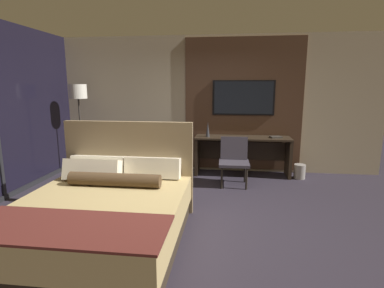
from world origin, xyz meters
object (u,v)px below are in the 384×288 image
at_px(desk_chair, 234,157).
at_px(waste_bin, 300,171).
at_px(floor_lamp, 78,99).
at_px(bed, 103,214).
at_px(tv, 243,98).
at_px(book, 276,137).
at_px(vase_tall, 208,129).
at_px(desk, 242,149).

height_order(desk_chair, waste_bin, desk_chair).
relative_size(desk_chair, floor_lamp, 0.47).
xyz_separation_m(bed, waste_bin, (2.81, 2.79, -0.20)).
relative_size(tv, waste_bin, 4.47).
bearing_deg(waste_bin, tv, 161.59).
relative_size(bed, waste_bin, 7.50).
bearing_deg(waste_bin, book, 168.37).
distance_m(bed, tv, 3.79).
bearing_deg(desk_chair, vase_tall, 133.44).
height_order(tv, floor_lamp, tv).
distance_m(tv, book, 1.03).
bearing_deg(waste_bin, bed, -135.25).
relative_size(bed, desk, 1.11).
xyz_separation_m(desk_chair, book, (0.82, 0.58, 0.30)).
relative_size(desk, floor_lamp, 1.04).
height_order(vase_tall, waste_bin, vase_tall).
relative_size(desk, tv, 1.51).
bearing_deg(bed, desk, 60.06).
relative_size(desk_chair, waste_bin, 3.08).
relative_size(bed, floor_lamp, 1.15).
xyz_separation_m(desk, book, (0.64, -0.06, 0.27)).
bearing_deg(bed, floor_lamp, 121.07).
bearing_deg(book, waste_bin, -11.63).
xyz_separation_m(desk, floor_lamp, (-3.26, -0.35, 1.00)).
height_order(book, waste_bin, book).
height_order(desk_chair, floor_lamp, floor_lamp).
bearing_deg(floor_lamp, desk_chair, -5.43).
distance_m(tv, waste_bin, 1.84).
height_order(floor_lamp, waste_bin, floor_lamp).
bearing_deg(desk, bed, -119.94).
xyz_separation_m(tv, book, (0.64, -0.27, -0.75)).
bearing_deg(tv, desk_chair, -101.37).
distance_m(bed, floor_lamp, 3.26).
relative_size(bed, book, 8.26).
height_order(floor_lamp, book, floor_lamp).
bearing_deg(desk, waste_bin, -7.90).
bearing_deg(waste_bin, floor_lamp, -177.50).
height_order(desk, vase_tall, vase_tall).
bearing_deg(desk, tv, 90.00).
distance_m(tv, floor_lamp, 3.31).
height_order(bed, waste_bin, bed).
bearing_deg(floor_lamp, bed, -58.93).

